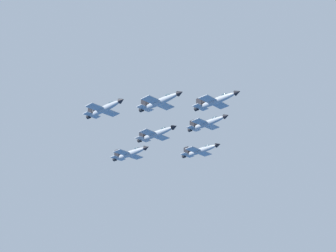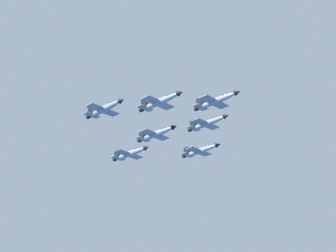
{
  "view_description": "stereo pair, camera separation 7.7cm",
  "coord_description": "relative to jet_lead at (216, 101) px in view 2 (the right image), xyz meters",
  "views": [
    {
      "loc": [
        47.5,
        124.46,
        21.48
      ],
      "look_at": [
        2.67,
        -26.38,
        90.55
      ],
      "focal_mm": 55.26,
      "sensor_mm": 36.0,
      "label": 1
    },
    {
      "loc": [
        47.42,
        124.48,
        21.48
      ],
      "look_at": [
        2.67,
        -26.38,
        90.55
      ],
      "focal_mm": 55.26,
      "sensor_mm": 36.0,
      "label": 2
    }
  ],
  "objects": [
    {
      "name": "jet_right_wingman",
      "position": [
        16.25,
        -6.24,
        0.39
      ],
      "size": [
        11.72,
        17.17,
        3.94
      ],
      "rotation": [
        0.0,
        0.0,
        2.08
      ],
      "color": "#9EA3A8"
    },
    {
      "name": "jet_trailing",
      "position": [
        19.07,
        -34.92,
        -6.79
      ],
      "size": [
        11.53,
        16.99,
        3.9
      ],
      "rotation": [
        0.0,
        0.0,
        2.07
      ],
      "color": "#9EA3A8"
    },
    {
      "name": "jet_left_wingman",
      "position": [
        -3.54,
        -17.04,
        0.19
      ],
      "size": [
        11.13,
        16.51,
        3.77
      ],
      "rotation": [
        0.0,
        0.0,
        2.06
      ],
      "color": "#9EA3A8"
    },
    {
      "name": "jet_lead",
      "position": [
        0.0,
        0.0,
        0.0
      ],
      "size": [
        11.24,
        16.46,
        3.78
      ],
      "rotation": [
        0.0,
        0.0,
        2.08
      ],
      "color": "#9EA3A8"
    },
    {
      "name": "jet_left_outer",
      "position": [
        -7.07,
        -34.08,
        -3.14
      ],
      "size": [
        11.39,
        16.8,
        3.85
      ],
      "rotation": [
        0.0,
        0.0,
        2.07
      ],
      "color": "#9EA3A8"
    },
    {
      "name": "jet_right_outer",
      "position": [
        32.5,
        -12.47,
        -1.42
      ],
      "size": [
        11.36,
        16.86,
        3.84
      ],
      "rotation": [
        0.0,
        0.0,
        2.05
      ],
      "color": "#9EA3A8"
    },
    {
      "name": "jet_slot_rear",
      "position": [
        12.71,
        -23.28,
        -3.18
      ],
      "size": [
        11.61,
        17.09,
        3.92
      ],
      "rotation": [
        0.0,
        0.0,
        2.07
      ],
      "color": "#9EA3A8"
    }
  ]
}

